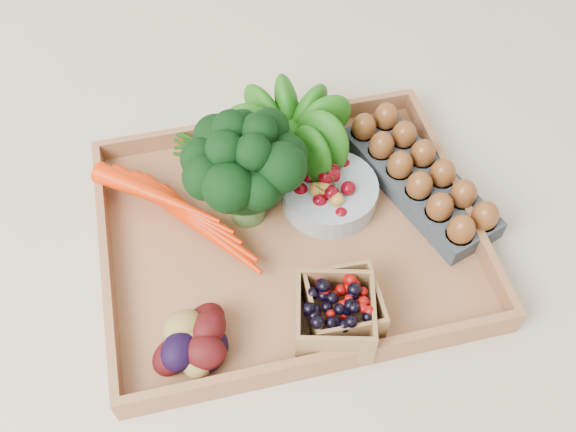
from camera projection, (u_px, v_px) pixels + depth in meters
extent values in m
plane|color=beige|center=(288.00, 239.00, 0.99)|extent=(4.00, 4.00, 0.00)
cube|color=#A46C45|center=(288.00, 236.00, 0.98)|extent=(0.55, 0.45, 0.01)
sphere|color=#17480B|center=(291.00, 131.00, 1.00)|extent=(0.14, 0.14, 0.14)
cylinder|color=#8C9EA5|center=(330.00, 193.00, 0.99)|extent=(0.15, 0.15, 0.04)
cube|color=#373F46|center=(418.00, 181.00, 1.01)|extent=(0.19, 0.30, 0.03)
cube|color=black|center=(334.00, 316.00, 0.85)|extent=(0.13, 0.13, 0.07)
cube|color=#700605|center=(343.00, 307.00, 0.86)|extent=(0.10, 0.10, 0.07)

